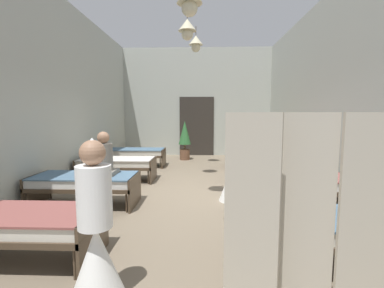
{
  "coord_description": "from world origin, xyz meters",
  "views": [
    {
      "loc": [
        0.21,
        -5.76,
        1.68
      ],
      "look_at": [
        0.0,
        0.07,
        1.04
      ],
      "focal_mm": 25.21,
      "sensor_mm": 36.0,
      "label": 1
    }
  ],
  "objects_px": {
    "bed_right_row_1": "(298,184)",
    "nurse_near_aisle": "(233,174)",
    "nurse_mid_aisle": "(96,246)",
    "privacy_screen": "(306,226)",
    "bed_right_row_0": "(359,228)",
    "bed_left_row_3": "(135,153)",
    "bed_left_row_1": "(85,182)",
    "bed_left_row_2": "(117,164)",
    "patient_seated_primary": "(104,159)",
    "potted_plant": "(185,137)",
    "bed_left_row_0": "(14,223)",
    "bed_right_row_2": "(271,165)",
    "bed_right_row_3": "(256,154)"
  },
  "relations": [
    {
      "from": "bed_left_row_1",
      "to": "bed_left_row_3",
      "type": "bearing_deg",
      "value": 90.0
    },
    {
      "from": "bed_right_row_3",
      "to": "patient_seated_primary",
      "type": "xyz_separation_m",
      "value": [
        -3.55,
        -3.74,
        0.43
      ]
    },
    {
      "from": "bed_left_row_2",
      "to": "patient_seated_primary",
      "type": "relative_size",
      "value": 2.37
    },
    {
      "from": "nurse_near_aisle",
      "to": "bed_right_row_3",
      "type": "bearing_deg",
      "value": -7.96
    },
    {
      "from": "bed_right_row_0",
      "to": "bed_right_row_1",
      "type": "bearing_deg",
      "value": 90.0
    },
    {
      "from": "bed_right_row_0",
      "to": "privacy_screen",
      "type": "distance_m",
      "value": 1.39
    },
    {
      "from": "nurse_near_aisle",
      "to": "nurse_mid_aisle",
      "type": "distance_m",
      "value": 3.3
    },
    {
      "from": "bed_right_row_0",
      "to": "bed_left_row_3",
      "type": "height_order",
      "value": "same"
    },
    {
      "from": "potted_plant",
      "to": "bed_left_row_0",
      "type": "bearing_deg",
      "value": -102.22
    },
    {
      "from": "bed_right_row_1",
      "to": "bed_right_row_2",
      "type": "distance_m",
      "value": 1.9
    },
    {
      "from": "nurse_mid_aisle",
      "to": "bed_right_row_3",
      "type": "bearing_deg",
      "value": -100.79
    },
    {
      "from": "potted_plant",
      "to": "privacy_screen",
      "type": "xyz_separation_m",
      "value": [
        1.42,
        -8.0,
        0.02
      ]
    },
    {
      "from": "bed_left_row_2",
      "to": "nurse_mid_aisle",
      "type": "bearing_deg",
      "value": -74.62
    },
    {
      "from": "nurse_mid_aisle",
      "to": "privacy_screen",
      "type": "height_order",
      "value": "privacy_screen"
    },
    {
      "from": "bed_right_row_2",
      "to": "bed_left_row_3",
      "type": "relative_size",
      "value": 1.0
    },
    {
      "from": "bed_right_row_1",
      "to": "nurse_near_aisle",
      "type": "height_order",
      "value": "nurse_near_aisle"
    },
    {
      "from": "nurse_near_aisle",
      "to": "patient_seated_primary",
      "type": "relative_size",
      "value": 1.86
    },
    {
      "from": "bed_left_row_0",
      "to": "nurse_mid_aisle",
      "type": "xyz_separation_m",
      "value": [
        1.23,
        -0.67,
        0.09
      ]
    },
    {
      "from": "potted_plant",
      "to": "bed_right_row_3",
      "type": "bearing_deg",
      "value": -29.97
    },
    {
      "from": "bed_left_row_0",
      "to": "potted_plant",
      "type": "bearing_deg",
      "value": 77.78
    },
    {
      "from": "bed_right_row_2",
      "to": "patient_seated_primary",
      "type": "distance_m",
      "value": 4.02
    },
    {
      "from": "bed_left_row_1",
      "to": "bed_left_row_2",
      "type": "distance_m",
      "value": 1.9
    },
    {
      "from": "nurse_near_aisle",
      "to": "privacy_screen",
      "type": "relative_size",
      "value": 0.87
    },
    {
      "from": "bed_left_row_0",
      "to": "bed_left_row_1",
      "type": "bearing_deg",
      "value": 90.0
    },
    {
      "from": "bed_left_row_0",
      "to": "nurse_mid_aisle",
      "type": "bearing_deg",
      "value": -28.51
    },
    {
      "from": "bed_left_row_0",
      "to": "nurse_near_aisle",
      "type": "relative_size",
      "value": 1.28
    },
    {
      "from": "bed_left_row_2",
      "to": "nurse_near_aisle",
      "type": "xyz_separation_m",
      "value": [
        2.76,
        -1.54,
        0.09
      ]
    },
    {
      "from": "bed_left_row_2",
      "to": "bed_right_row_0",
      "type": "bearing_deg",
      "value": -44.27
    },
    {
      "from": "bed_left_row_1",
      "to": "nurse_mid_aisle",
      "type": "bearing_deg",
      "value": -64.42
    },
    {
      "from": "bed_right_row_2",
      "to": "potted_plant",
      "type": "xyz_separation_m",
      "value": [
        -2.37,
        3.27,
        0.39
      ]
    },
    {
      "from": "potted_plant",
      "to": "bed_right_row_1",
      "type": "bearing_deg",
      "value": -65.37
    },
    {
      "from": "bed_left_row_2",
      "to": "bed_right_row_1",
      "type": "bearing_deg",
      "value": -25.98
    },
    {
      "from": "bed_left_row_0",
      "to": "bed_left_row_1",
      "type": "distance_m",
      "value": 1.9
    },
    {
      "from": "bed_left_row_0",
      "to": "privacy_screen",
      "type": "xyz_separation_m",
      "value": [
        2.95,
        -0.93,
        0.41
      ]
    },
    {
      "from": "bed_left_row_1",
      "to": "bed_right_row_3",
      "type": "bearing_deg",
      "value": 44.27
    },
    {
      "from": "bed_left_row_0",
      "to": "patient_seated_primary",
      "type": "relative_size",
      "value": 2.37
    },
    {
      "from": "nurse_near_aisle",
      "to": "potted_plant",
      "type": "xyz_separation_m",
      "value": [
        -1.23,
        4.81,
        0.3
      ]
    },
    {
      "from": "potted_plant",
      "to": "nurse_mid_aisle",
      "type": "bearing_deg",
      "value": -92.23
    },
    {
      "from": "bed_left_row_0",
      "to": "privacy_screen",
      "type": "relative_size",
      "value": 1.12
    },
    {
      "from": "bed_right_row_1",
      "to": "patient_seated_primary",
      "type": "bearing_deg",
      "value": 179.01
    },
    {
      "from": "bed_left_row_1",
      "to": "patient_seated_primary",
      "type": "xyz_separation_m",
      "value": [
        0.35,
        0.06,
        0.43
      ]
    },
    {
      "from": "bed_left_row_3",
      "to": "potted_plant",
      "type": "relative_size",
      "value": 1.31
    },
    {
      "from": "nurse_near_aisle",
      "to": "bed_left_row_0",
      "type": "bearing_deg",
      "value": 139.52
    },
    {
      "from": "bed_left_row_2",
      "to": "bed_left_row_3",
      "type": "height_order",
      "value": "same"
    },
    {
      "from": "bed_right_row_1",
      "to": "bed_left_row_1",
      "type": "bearing_deg",
      "value": 180.0
    },
    {
      "from": "bed_right_row_3",
      "to": "nurse_near_aisle",
      "type": "distance_m",
      "value": 3.63
    },
    {
      "from": "bed_left_row_1",
      "to": "nurse_mid_aisle",
      "type": "relative_size",
      "value": 1.28
    },
    {
      "from": "bed_right_row_0",
      "to": "patient_seated_primary",
      "type": "bearing_deg",
      "value": 151.07
    },
    {
      "from": "bed_left_row_0",
      "to": "potted_plant",
      "type": "distance_m",
      "value": 7.24
    },
    {
      "from": "nurse_mid_aisle",
      "to": "bed_left_row_1",
      "type": "bearing_deg",
      "value": -52.47
    }
  ]
}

